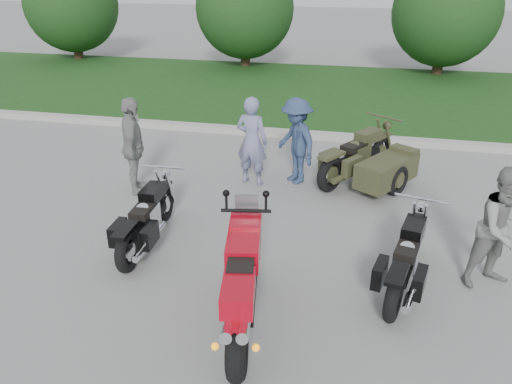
% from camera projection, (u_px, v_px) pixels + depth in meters
% --- Properties ---
extents(ground, '(80.00, 80.00, 0.00)m').
position_uv_depth(ground, '(231.00, 281.00, 6.64)').
color(ground, gray).
rests_on(ground, ground).
extents(curb, '(60.00, 0.30, 0.15)m').
position_uv_depth(curb, '(295.00, 134.00, 11.91)').
color(curb, '#A9A69F').
rests_on(curb, ground).
extents(grass_strip, '(60.00, 8.00, 0.14)m').
position_uv_depth(grass_strip, '(314.00, 92.00, 15.58)').
color(grass_strip, '#23591E').
rests_on(grass_strip, ground).
extents(tree_far_left, '(3.60, 3.60, 4.00)m').
position_uv_depth(tree_far_left, '(71.00, 5.00, 19.54)').
color(tree_far_left, '#3F2B1C').
rests_on(tree_far_left, ground).
extents(tree_mid_left, '(3.60, 3.60, 4.00)m').
position_uv_depth(tree_mid_left, '(245.00, 8.00, 18.20)').
color(tree_mid_left, '#3F2B1C').
rests_on(tree_mid_left, ground).
extents(tree_mid_right, '(3.60, 3.60, 4.00)m').
position_uv_depth(tree_mid_right, '(446.00, 13.00, 16.86)').
color(tree_mid_right, '#3F2B1C').
rests_on(tree_mid_right, ground).
extents(sportbike_red, '(0.64, 2.25, 1.07)m').
position_uv_depth(sportbike_red, '(242.00, 282.00, 5.57)').
color(sportbike_red, black).
rests_on(sportbike_red, ground).
extents(cruiser_left, '(0.37, 2.08, 0.80)m').
position_uv_depth(cruiser_left, '(146.00, 221.00, 7.29)').
color(cruiser_left, black).
rests_on(cruiser_left, ground).
extents(cruiser_right, '(0.62, 2.06, 0.80)m').
position_uv_depth(cruiser_right, '(406.00, 262.00, 6.32)').
color(cruiser_right, black).
rests_on(cruiser_right, ground).
extents(cruiser_sidecar, '(1.85, 2.18, 0.90)m').
position_uv_depth(cruiser_sidecar, '(373.00, 165.00, 9.21)').
color(cruiser_sidecar, black).
rests_on(cruiser_sidecar, ground).
extents(person_stripe, '(0.68, 0.52, 1.68)m').
position_uv_depth(person_stripe, '(252.00, 141.00, 9.18)').
color(person_stripe, slate).
rests_on(person_stripe, ground).
extents(person_grey, '(1.00, 0.92, 1.64)m').
position_uv_depth(person_grey, '(503.00, 229.00, 6.27)').
color(person_grey, gray).
rests_on(person_grey, ground).
extents(person_denim, '(1.14, 1.19, 1.63)m').
position_uv_depth(person_denim, '(296.00, 141.00, 9.25)').
color(person_denim, navy).
rests_on(person_denim, ground).
extents(person_back, '(0.78, 1.12, 1.77)m').
position_uv_depth(person_back, '(133.00, 147.00, 8.78)').
color(person_back, gray).
rests_on(person_back, ground).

